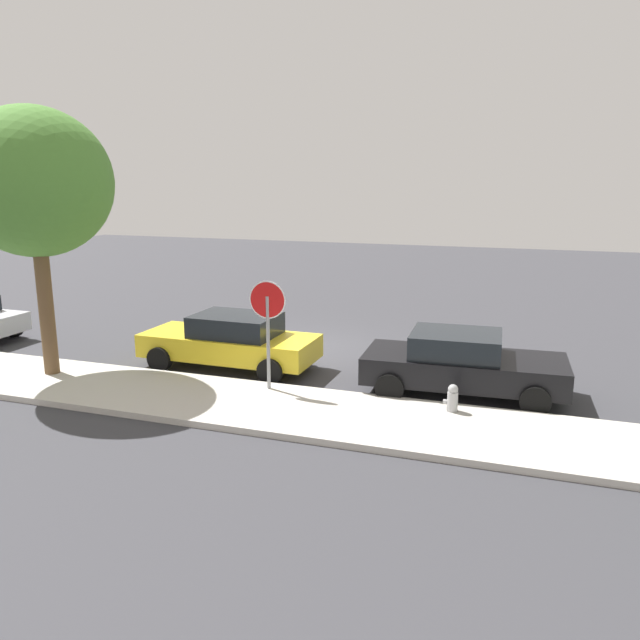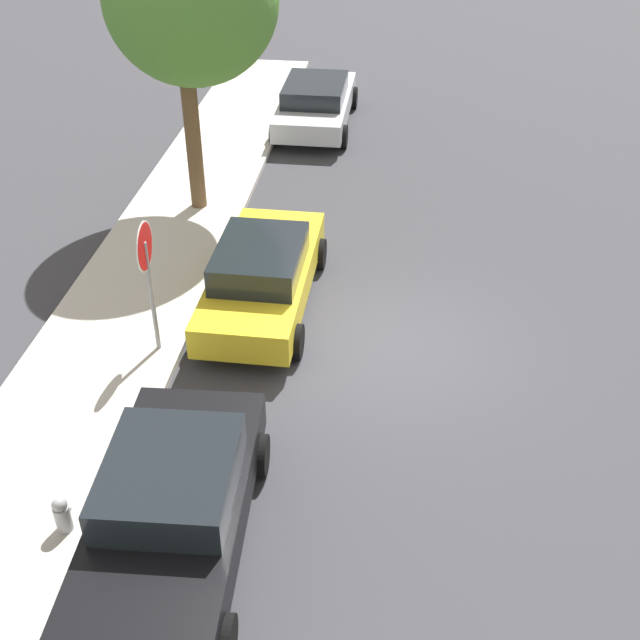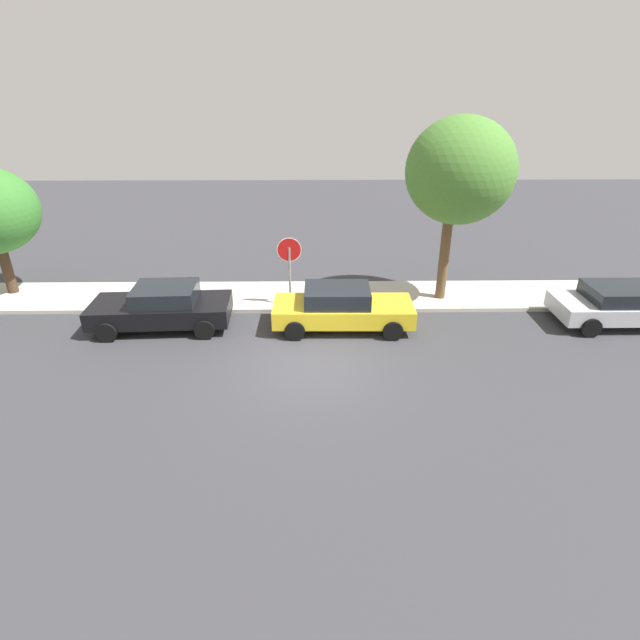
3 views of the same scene
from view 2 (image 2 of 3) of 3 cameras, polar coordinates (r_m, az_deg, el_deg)
The scene contains 8 objects.
ground_plane at distance 14.66m, azimuth 5.08°, elevation -1.75°, with size 60.00×60.00×0.00m, color #38383D.
sidewalk_curb at distance 15.52m, azimuth -13.89°, elevation -0.13°, with size 32.00×2.73×0.14m, color beige.
stop_sign at distance 13.66m, azimuth -12.18°, elevation 3.77°, with size 0.86×0.08×2.63m.
parked_car_yellow at distance 15.28m, azimuth -4.12°, elevation 3.28°, with size 4.58×2.03×1.43m.
parked_car_black at distance 10.89m, azimuth -10.55°, elevation -13.09°, with size 4.58×2.29×1.44m.
parked_car_silver at distance 23.80m, azimuth -0.31°, elevation 15.23°, with size 4.60×2.12×1.34m.
street_tree_near_corner at distance 17.82m, azimuth -9.16°, elevation 21.56°, with size 3.62×3.62×6.51m.
fire_hydrant at distance 11.65m, azimuth -17.82°, elevation -13.21°, with size 0.30×0.22×0.72m.
Camera 2 is at (-11.78, -0.15, 8.73)m, focal length 45.00 mm.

